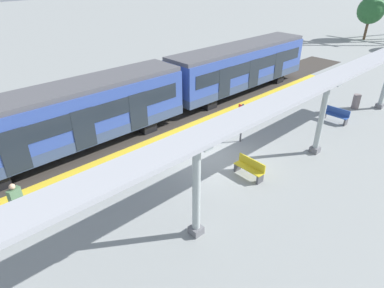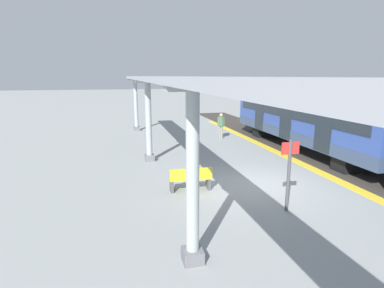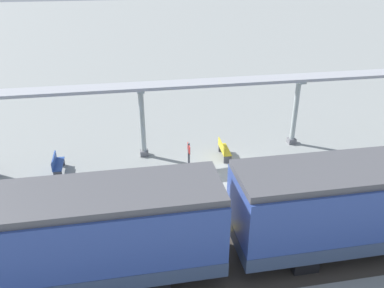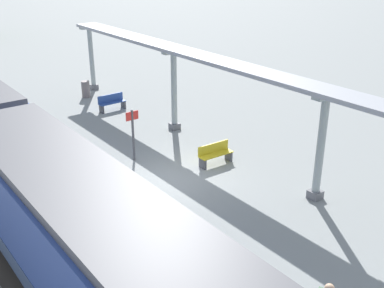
# 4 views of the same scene
# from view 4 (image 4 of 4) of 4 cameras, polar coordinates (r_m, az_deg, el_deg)

# --- Properties ---
(ground_plane) EXTENTS (176.00, 176.00, 0.00)m
(ground_plane) POSITION_cam_4_polar(r_m,az_deg,el_deg) (17.93, -2.88, -4.39)
(ground_plane) COLOR gray
(tactile_edge_strip) EXTENTS (0.51, 33.02, 0.01)m
(tactile_edge_strip) POSITION_cam_4_polar(r_m,az_deg,el_deg) (16.46, -13.07, -7.68)
(tactile_edge_strip) COLOR yellow
(tactile_edge_strip) RESTS_ON ground
(trackbed) EXTENTS (3.20, 45.02, 0.01)m
(trackbed) POSITION_cam_4_polar(r_m,az_deg,el_deg) (15.94, -19.16, -9.54)
(trackbed) COLOR #38332D
(trackbed) RESTS_ON ground
(train_near_carriage) EXTENTS (2.65, 12.60, 3.48)m
(train_near_carriage) POSITION_cam_4_polar(r_m,az_deg,el_deg) (11.26, -12.27, -12.30)
(train_near_carriage) COLOR #324B99
(train_near_carriage) RESTS_ON ground
(canopy_pillar_second) EXTENTS (1.10, 0.44, 3.83)m
(canopy_pillar_second) POSITION_cam_4_polar(r_m,az_deg,el_deg) (16.39, 15.39, -0.46)
(canopy_pillar_second) COLOR slate
(canopy_pillar_second) RESTS_ON ground
(canopy_pillar_third) EXTENTS (1.10, 0.44, 3.83)m
(canopy_pillar_third) POSITION_cam_4_polar(r_m,az_deg,el_deg) (22.22, -2.20, 6.52)
(canopy_pillar_third) COLOR slate
(canopy_pillar_third) RESTS_ON ground
(canopy_pillar_fourth) EXTENTS (1.10, 0.44, 3.83)m
(canopy_pillar_fourth) POSITION_cam_4_polar(r_m,az_deg,el_deg) (29.51, -12.15, 10.18)
(canopy_pillar_fourth) COLOR slate
(canopy_pillar_fourth) RESTS_ON ground
(canopy_beam) EXTENTS (1.20, 26.77, 0.16)m
(canopy_beam) POSITION_cam_4_polar(r_m,az_deg,el_deg) (18.46, 5.59, 9.34)
(canopy_beam) COLOR #A8AAB2
(canopy_beam) RESTS_ON canopy_pillar_nearest
(bench_near_end) EXTENTS (1.52, 0.50, 0.86)m
(bench_near_end) POSITION_cam_4_polar(r_m,az_deg,el_deg) (19.05, 2.80, -1.18)
(bench_near_end) COLOR gold
(bench_near_end) RESTS_ON ground
(bench_mid_platform) EXTENTS (1.51, 0.47, 0.86)m
(bench_mid_platform) POSITION_cam_4_polar(r_m,az_deg,el_deg) (25.76, -9.76, 5.04)
(bench_mid_platform) COLOR #2E4F9C
(bench_mid_platform) RESTS_ON ground
(trash_bin) EXTENTS (0.48, 0.48, 0.96)m
(trash_bin) POSITION_cam_4_polar(r_m,az_deg,el_deg) (28.33, -12.82, 6.53)
(trash_bin) COLOR slate
(trash_bin) RESTS_ON ground
(platform_info_sign) EXTENTS (0.56, 0.10, 2.20)m
(platform_info_sign) POSITION_cam_4_polar(r_m,az_deg,el_deg) (19.17, -7.22, 1.68)
(platform_info_sign) COLOR #4C4C51
(platform_info_sign) RESTS_ON ground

